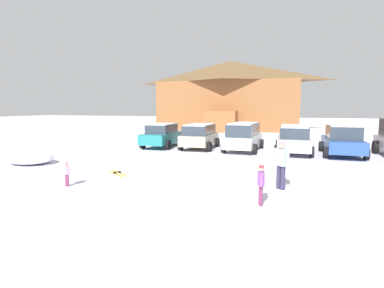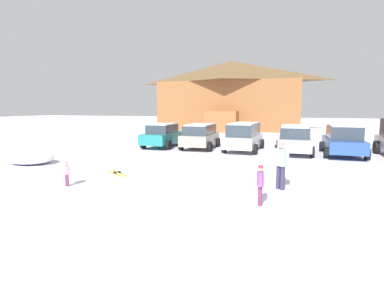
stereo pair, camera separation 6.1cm
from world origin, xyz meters
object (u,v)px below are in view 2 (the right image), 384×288
(parked_beige_suv, at_px, (200,135))
(skier_child_in_pink_snowsuit, at_px, (67,172))
(parked_white_suv, at_px, (244,136))
(parked_blue_hatchback, at_px, (343,140))
(parked_teal_hatchback, at_px, (163,135))
(ski_lodge, at_px, (230,95))
(pair_of_skis, at_px, (117,173))
(parked_silver_wagon, at_px, (294,138))
(skier_adult_in_blue_parka, at_px, (281,162))
(plowed_snow_pile, at_px, (30,158))
(skier_child_in_purple_jacket, at_px, (260,183))

(parked_beige_suv, height_order, skier_child_in_pink_snowsuit, parked_beige_suv)
(parked_white_suv, xyz_separation_m, parked_blue_hatchback, (5.76, -0.21, -0.07))
(parked_teal_hatchback, xyz_separation_m, parked_blue_hatchback, (11.51, -0.29, 0.05))
(ski_lodge, relative_size, skier_child_in_pink_snowsuit, 19.77)
(parked_teal_hatchback, distance_m, parked_white_suv, 5.75)
(parked_beige_suv, bearing_deg, parked_white_suv, -0.81)
(pair_of_skis, bearing_deg, parked_silver_wagon, 49.56)
(skier_adult_in_blue_parka, bearing_deg, parked_blue_hatchback, 70.06)
(parked_beige_suv, bearing_deg, plowed_snow_pile, -128.74)
(skier_child_in_pink_snowsuit, height_order, skier_child_in_purple_jacket, skier_child_in_purple_jacket)
(ski_lodge, distance_m, parked_teal_hatchback, 19.04)
(skier_child_in_purple_jacket, bearing_deg, skier_adult_in_blue_parka, 75.93)
(skier_child_in_pink_snowsuit, bearing_deg, skier_child_in_purple_jacket, 0.39)
(parked_teal_hatchback, distance_m, parked_beige_suv, 2.75)
(parked_beige_suv, xyz_separation_m, plowed_snow_pile, (-6.43, -8.01, -0.60))
(parked_silver_wagon, distance_m, skier_adult_in_blue_parka, 8.74)
(pair_of_skis, distance_m, plowed_snow_pile, 5.40)
(parked_silver_wagon, distance_m, skier_child_in_pink_snowsuit, 13.21)
(parked_beige_suv, distance_m, parked_blue_hatchback, 8.76)
(parked_beige_suv, height_order, skier_adult_in_blue_parka, parked_beige_suv)
(parked_silver_wagon, bearing_deg, ski_lodge, 112.36)
(skier_adult_in_blue_parka, xyz_separation_m, plowed_snow_pile, (-12.03, 0.94, -0.65))
(pair_of_skis, bearing_deg, skier_adult_in_blue_parka, -3.08)
(ski_lodge, distance_m, skier_adult_in_blue_parka, 28.82)
(skier_child_in_pink_snowsuit, bearing_deg, skier_adult_in_blue_parka, 15.42)
(skier_adult_in_blue_parka, relative_size, skier_child_in_purple_jacket, 1.43)
(pair_of_skis, bearing_deg, skier_child_in_pink_snowsuit, -103.48)
(skier_child_in_purple_jacket, bearing_deg, ski_lodge, 103.01)
(ski_lodge, xyz_separation_m, parked_white_suv, (4.72, -18.75, -3.41))
(parked_white_suv, xyz_separation_m, plowed_snow_pile, (-9.42, -7.97, -0.67))
(parked_beige_suv, relative_size, parked_blue_hatchback, 0.91)
(skier_child_in_pink_snowsuit, relative_size, plowed_snow_pile, 0.37)
(parked_beige_suv, height_order, skier_child_in_purple_jacket, parked_beige_suv)
(skier_adult_in_blue_parka, xyz_separation_m, pair_of_skis, (-6.67, 0.36, -0.92))
(ski_lodge, bearing_deg, pair_of_skis, -88.62)
(parked_beige_suv, bearing_deg, skier_adult_in_blue_parka, -57.95)
(parked_teal_hatchback, xyz_separation_m, parked_beige_suv, (2.75, -0.03, 0.06))
(parked_white_suv, height_order, parked_blue_hatchback, parked_white_suv)
(parked_white_suv, bearing_deg, skier_child_in_pink_snowsuit, -113.00)
(parked_white_suv, bearing_deg, ski_lodge, 104.13)
(parked_teal_hatchback, height_order, parked_white_suv, parked_white_suv)
(parked_white_suv, bearing_deg, parked_teal_hatchback, 179.28)
(parked_silver_wagon, relative_size, parked_blue_hatchback, 1.03)
(parked_silver_wagon, relative_size, skier_child_in_pink_snowsuit, 5.14)
(ski_lodge, height_order, skier_child_in_pink_snowsuit, ski_lodge)
(parked_blue_hatchback, height_order, pair_of_skis, parked_blue_hatchback)
(parked_beige_suv, height_order, plowed_snow_pile, parked_beige_suv)
(parked_white_suv, distance_m, skier_adult_in_blue_parka, 9.28)
(parked_beige_suv, xyz_separation_m, pair_of_skis, (-1.07, -8.59, -0.88))
(ski_lodge, relative_size, parked_beige_suv, 4.34)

